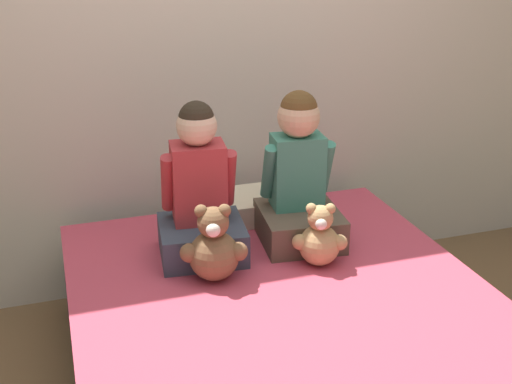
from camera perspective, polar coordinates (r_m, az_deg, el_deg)
name	(u,v)px	position (r m, az deg, el deg)	size (l,w,h in m)	color
wall_behind_bed	(212,40)	(3.13, -3.96, 13.35)	(8.00, 0.06, 2.50)	beige
bed	(288,351)	(2.55, 2.84, -13.92)	(1.59, 1.87, 0.45)	#2D2D33
child_on_left	(200,196)	(2.66, -5.02, -0.38)	(0.38, 0.36, 0.66)	#384251
child_on_right	(299,182)	(2.78, 3.80, 0.89)	(0.37, 0.39, 0.66)	brown
teddy_bear_held_by_left_child	(214,248)	(2.50, -3.77, -5.01)	(0.26, 0.20, 0.32)	brown
teddy_bear_held_by_right_child	(320,239)	(2.63, 5.67, -4.18)	(0.22, 0.17, 0.27)	tan
pillow_at_headboard	(232,208)	(3.04, -2.13, -1.44)	(0.48, 0.29, 0.11)	beige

